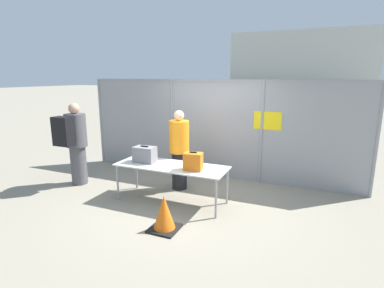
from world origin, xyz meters
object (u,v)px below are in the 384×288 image
Objects in this scene: suitcase_grey at (145,154)px; traffic_cone at (164,214)px; security_worker_near at (179,149)px; suitcase_orange at (193,161)px; inspection_table at (171,168)px; utility_trailer at (264,145)px; traveler_hooded at (74,141)px.

traffic_cone is (0.98, -1.03, -0.63)m from suitcase_grey.
security_worker_near is (0.42, 0.71, -0.01)m from suitcase_grey.
suitcase_orange is 0.62× the size of traffic_cone.
utility_trailer is at bearing 74.43° from inspection_table.
inspection_table is at bearing -105.57° from utility_trailer.
traveler_hooded is at bearing 179.54° from suitcase_grey.
suitcase_grey is at bearing -113.24° from utility_trailer.
utility_trailer reaches higher than traffic_cone.
suitcase_orange is at bearing -98.40° from utility_trailer.
security_worker_near reaches higher than suitcase_orange.
traffic_cone is at bearing -96.23° from suitcase_orange.
inspection_table is 1.26× the size of security_worker_near.
traffic_cone is at bearing 118.70° from security_worker_near.
suitcase_grey is 0.76× the size of traffic_cone.
suitcase_grey is 0.11× the size of utility_trailer.
traffic_cone is at bearing -46.51° from suitcase_grey.
traveler_hooded is at bearing 159.48° from traffic_cone.
traffic_cone is at bearing -69.14° from inspection_table.
suitcase_grey reaches higher than utility_trailer.
utility_trailer is at bearing 82.01° from traffic_cone.
suitcase_orange reaches higher than utility_trailer.
inspection_table is at bearing 169.26° from suitcase_orange.
traffic_cone is (-0.69, -4.92, -0.14)m from utility_trailer.
suitcase_orange is (0.50, -0.09, 0.21)m from inspection_table.
inspection_table is 4.04m from utility_trailer.
suitcase_orange reaches higher than traffic_cone.
suitcase_orange is 1.14m from traffic_cone.
traveler_hooded is (-2.40, 0.01, 0.32)m from inspection_table.
inspection_table reaches higher than traffic_cone.
utility_trailer is (0.59, 3.98, -0.49)m from suitcase_orange.
security_worker_near is at bearing -111.49° from utility_trailer.
suitcase_grey is 0.25× the size of security_worker_near.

